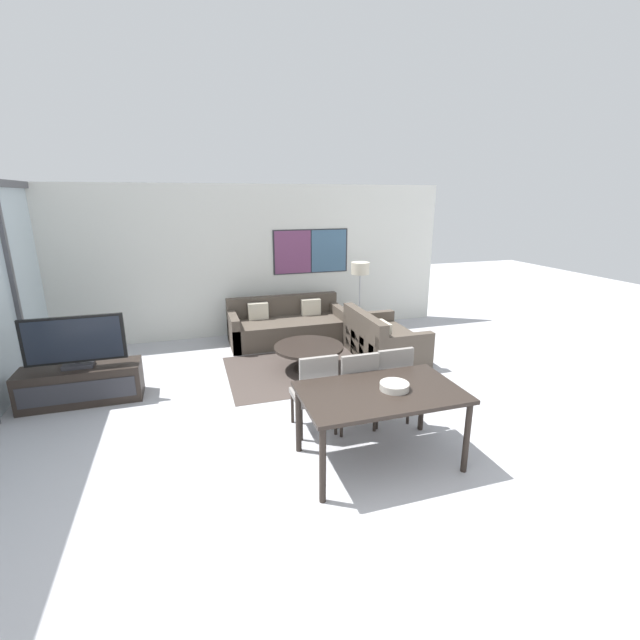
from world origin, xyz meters
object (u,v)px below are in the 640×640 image
at_px(sofa_side, 381,342).
at_px(floor_lamp, 360,274).
at_px(tv_console, 82,384).
at_px(dining_table, 381,398).
at_px(television, 75,342).
at_px(dining_chair_left, 316,390).
at_px(fruit_bowl, 394,386).
at_px(dining_chair_centre, 355,388).
at_px(dining_chair_right, 390,381).
at_px(coffee_table, 309,352).
at_px(sofa_main, 287,326).

height_order(sofa_side, floor_lamp, floor_lamp).
distance_m(tv_console, dining_table, 3.92).
relative_size(sofa_side, floor_lamp, 1.05).
bearing_deg(television, dining_chair_left, -31.37).
distance_m(television, fruit_bowl, 4.01).
bearing_deg(tv_console, dining_chair_centre, -28.56).
height_order(television, fruit_bowl, television).
xyz_separation_m(tv_console, dining_chair_right, (3.56, -1.66, 0.28)).
xyz_separation_m(coffee_table, dining_chair_right, (0.46, -1.81, 0.23)).
bearing_deg(dining_chair_left, sofa_side, 48.33).
height_order(sofa_side, dining_table, sofa_side).
height_order(sofa_side, dining_chair_centre, dining_chair_centre).
relative_size(dining_chair_left, dining_chair_right, 1.00).
bearing_deg(television, dining_chair_right, -25.01).
relative_size(coffee_table, dining_chair_left, 1.11).
relative_size(sofa_side, dining_chair_centre, 1.55).
height_order(dining_chair_centre, fruit_bowl, dining_chair_centre).
relative_size(coffee_table, floor_lamp, 0.76).
xyz_separation_m(dining_table, dining_chair_centre, (0.00, 0.64, -0.18)).
xyz_separation_m(dining_table, dining_chair_right, (0.44, 0.68, -0.18)).
relative_size(sofa_side, dining_chair_left, 1.55).
distance_m(fruit_bowl, floor_lamp, 4.12).
height_order(television, coffee_table, television).
xyz_separation_m(tv_console, coffee_table, (3.10, 0.15, 0.05)).
height_order(dining_chair_left, dining_chair_centre, same).
height_order(tv_console, sofa_side, sofa_side).
xyz_separation_m(dining_chair_centre, fruit_bowl, (0.13, -0.66, 0.30)).
xyz_separation_m(coffee_table, dining_table, (0.01, -2.49, 0.40)).
height_order(dining_table, dining_chair_right, dining_chair_right).
bearing_deg(floor_lamp, tv_console, -161.02).
distance_m(television, dining_table, 3.90).
xyz_separation_m(sofa_main, dining_chair_centre, (0.01, -3.32, 0.25)).
height_order(television, dining_chair_centre, television).
bearing_deg(fruit_bowl, television, 144.05).
bearing_deg(fruit_bowl, sofa_main, 92.14).
bearing_deg(dining_chair_centre, floor_lamp, 66.77).
height_order(dining_table, dining_chair_left, dining_chair_left).
height_order(sofa_side, dining_chair_left, dining_chair_left).
bearing_deg(sofa_side, dining_chair_left, 138.33).
bearing_deg(television, sofa_side, 3.72).
height_order(tv_console, dining_table, dining_table).
relative_size(sofa_main, dining_chair_centre, 2.20).
relative_size(television, dining_chair_left, 1.24).
xyz_separation_m(sofa_main, dining_chair_right, (0.46, -3.28, 0.25)).
distance_m(coffee_table, floor_lamp, 2.17).
xyz_separation_m(dining_chair_right, fruit_bowl, (-0.31, -0.70, 0.30)).
distance_m(dining_chair_left, floor_lamp, 3.73).
bearing_deg(floor_lamp, sofa_side, -96.03).
height_order(dining_table, floor_lamp, floor_lamp).
bearing_deg(dining_table, dining_chair_left, 121.89).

